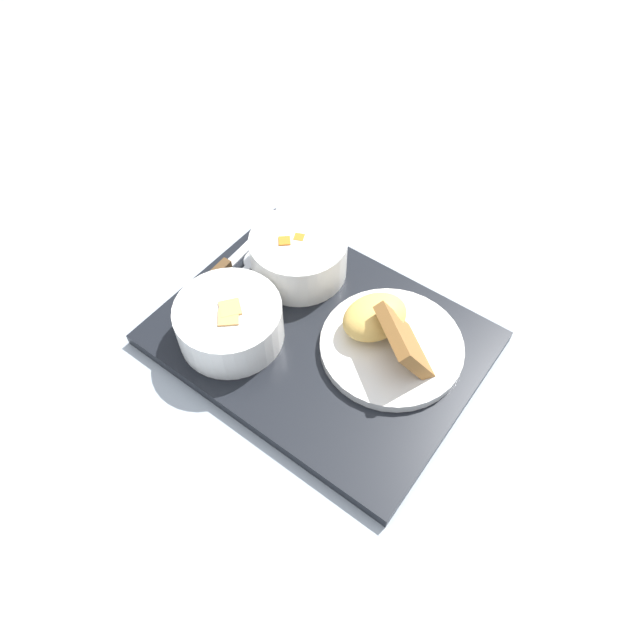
{
  "coord_description": "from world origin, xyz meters",
  "views": [
    {
      "loc": [
        0.23,
        -0.35,
        0.61
      ],
      "look_at": [
        0.0,
        0.0,
        0.05
      ],
      "focal_mm": 32.0,
      "sensor_mm": 36.0,
      "label": 1
    }
  ],
  "objects_px": {
    "plate_main": "(388,336)",
    "bowl_soup": "(229,320)",
    "bowl_salad": "(299,253)",
    "knife": "(221,270)",
    "spoon": "(245,271)"
  },
  "relations": [
    {
      "from": "bowl_soup",
      "to": "knife",
      "type": "distance_m",
      "value": 0.11
    },
    {
      "from": "bowl_salad",
      "to": "plate_main",
      "type": "relative_size",
      "value": 0.73
    },
    {
      "from": "plate_main",
      "to": "spoon",
      "type": "bearing_deg",
      "value": -179.51
    },
    {
      "from": "plate_main",
      "to": "spoon",
      "type": "relative_size",
      "value": 1.06
    },
    {
      "from": "knife",
      "to": "spoon",
      "type": "relative_size",
      "value": 1.19
    },
    {
      "from": "plate_main",
      "to": "knife",
      "type": "distance_m",
      "value": 0.25
    },
    {
      "from": "bowl_soup",
      "to": "plate_main",
      "type": "relative_size",
      "value": 0.74
    },
    {
      "from": "plate_main",
      "to": "bowl_soup",
      "type": "bearing_deg",
      "value": -151.01
    },
    {
      "from": "bowl_salad",
      "to": "spoon",
      "type": "bearing_deg",
      "value": -142.36
    },
    {
      "from": "bowl_salad",
      "to": "bowl_soup",
      "type": "height_order",
      "value": "bowl_salad"
    },
    {
      "from": "bowl_soup",
      "to": "spoon",
      "type": "distance_m",
      "value": 0.11
    },
    {
      "from": "bowl_salad",
      "to": "knife",
      "type": "bearing_deg",
      "value": -145.04
    },
    {
      "from": "bowl_soup",
      "to": "spoon",
      "type": "xyz_separation_m",
      "value": [
        -0.05,
        0.09,
        -0.03
      ]
    },
    {
      "from": "bowl_salad",
      "to": "plate_main",
      "type": "xyz_separation_m",
      "value": [
        0.16,
        -0.04,
        -0.02
      ]
    },
    {
      "from": "bowl_salad",
      "to": "plate_main",
      "type": "distance_m",
      "value": 0.17
    }
  ]
}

